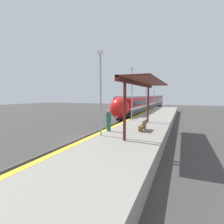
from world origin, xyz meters
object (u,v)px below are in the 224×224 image
object	(u,v)px
platform_bench	(143,125)
lamppost_far	(146,92)
lamppost_farthest	(154,93)
lamppost_near	(101,89)
lamppost_mid	(132,91)
railway_signal	(125,101)
train	(147,103)
person_waiting	(109,120)

from	to	relation	value
platform_bench	lamppost_far	world-z (taller)	lamppost_far
lamppost_far	lamppost_farthest	distance (m)	8.43
lamppost_near	lamppost_farthest	xyz separation A→B (m)	(0.00, 25.29, 0.00)
lamppost_mid	lamppost_near	bearing A→B (deg)	-90.00
lamppost_near	lamppost_farthest	size ratio (longest dim) A/B	1.00
railway_signal	lamppost_farthest	bearing A→B (deg)	45.88
lamppost_far	lamppost_farthest	xyz separation A→B (m)	(0.00, 8.43, 0.00)
railway_signal	lamppost_far	xyz separation A→B (m)	(4.72, -3.56, 1.72)
platform_bench	train	bearing A→B (deg)	100.25
person_waiting	railway_signal	size ratio (longest dim) A/B	0.39
lamppost_mid	lamppost_farthest	size ratio (longest dim) A/B	1.00
person_waiting	railway_signal	xyz separation A→B (m)	(-4.65, 18.76, 0.83)
lamppost_mid	railway_signal	bearing A→B (deg)	111.49
platform_bench	lamppost_far	size ratio (longest dim) A/B	0.26
person_waiting	lamppost_far	size ratio (longest dim) A/B	0.29
platform_bench	person_waiting	distance (m)	3.00
person_waiting	lamppost_far	world-z (taller)	lamppost_far
train	lamppost_far	distance (m)	13.35
person_waiting	railway_signal	world-z (taller)	railway_signal
lamppost_near	railway_signal	bearing A→B (deg)	103.02
person_waiting	train	bearing A→B (deg)	94.48
platform_bench	lamppost_mid	size ratio (longest dim) A/B	0.26
lamppost_near	lamppost_far	distance (m)	16.86
train	lamppost_farthest	distance (m)	5.56
lamppost_mid	lamppost_far	xyz separation A→B (m)	(0.00, 8.43, 0.00)
lamppost_near	lamppost_mid	world-z (taller)	same
platform_bench	person_waiting	size ratio (longest dim) A/B	0.90
platform_bench	person_waiting	xyz separation A→B (m)	(-2.64, -1.34, 0.48)
platform_bench	railway_signal	distance (m)	18.92
railway_signal	lamppost_near	xyz separation A→B (m)	(4.72, -20.42, 1.72)
person_waiting	railway_signal	distance (m)	19.34
lamppost_mid	lamppost_far	bearing A→B (deg)	90.00
lamppost_near	lamppost_farthest	distance (m)	25.29
person_waiting	lamppost_farthest	xyz separation A→B (m)	(0.07, 23.63, 2.55)
person_waiting	lamppost_mid	distance (m)	7.23
train	lamppost_mid	size ratio (longest dim) A/B	6.68
lamppost_near	platform_bench	bearing A→B (deg)	49.48
railway_signal	lamppost_mid	xyz separation A→B (m)	(4.72, -11.99, 1.72)
person_waiting	lamppost_far	distance (m)	15.41
person_waiting	lamppost_near	distance (m)	3.05
lamppost_near	lamppost_mid	bearing A→B (deg)	90.00
lamppost_farthest	train	bearing A→B (deg)	116.77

